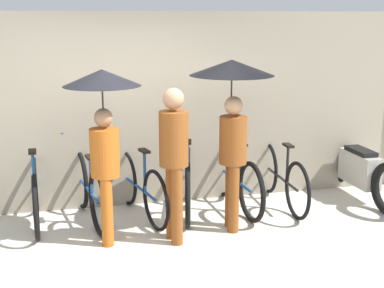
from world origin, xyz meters
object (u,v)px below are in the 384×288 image
at_px(parked_bicycle_1, 35,192).
at_px(pedestrian_center, 174,153).
at_px(pedestrian_leading, 103,114).
at_px(parked_bicycle_6, 281,177).
at_px(motorcycle, 359,171).
at_px(parked_bicycle_3, 140,187).
at_px(parked_bicycle_2, 89,189).
at_px(parked_bicycle_4, 188,181).
at_px(parked_bicycle_5, 235,179).
at_px(pedestrian_trailing, 232,98).

bearing_deg(parked_bicycle_1, pedestrian_center, -123.85).
bearing_deg(pedestrian_leading, parked_bicycle_6, 18.96).
bearing_deg(motorcycle, pedestrian_leading, 99.52).
height_order(parked_bicycle_3, parked_bicycle_6, parked_bicycle_6).
bearing_deg(parked_bicycle_1, motorcycle, -93.61).
height_order(parked_bicycle_2, parked_bicycle_4, parked_bicycle_2).
relative_size(parked_bicycle_1, parked_bicycle_6, 0.95).
height_order(parked_bicycle_5, pedestrian_center, pedestrian_center).
height_order(parked_bicycle_5, pedestrian_leading, pedestrian_leading).
bearing_deg(parked_bicycle_2, motorcycle, -100.03).
relative_size(parked_bicycle_2, motorcycle, 0.85).
xyz_separation_m(parked_bicycle_3, parked_bicycle_4, (0.64, 0.06, 0.02)).
height_order(parked_bicycle_2, pedestrian_center, pedestrian_center).
xyz_separation_m(parked_bicycle_1, parked_bicycle_6, (3.17, -0.08, -0.01)).
bearing_deg(parked_bicycle_5, pedestrian_center, 127.26).
xyz_separation_m(parked_bicycle_3, pedestrian_trailing, (1.01, -0.59, 1.18)).
height_order(parked_bicycle_4, parked_bicycle_5, parked_bicycle_5).
bearing_deg(parked_bicycle_3, parked_bicycle_5, -102.75).
bearing_deg(parked_bicycle_1, parked_bicycle_2, -97.19).
xyz_separation_m(parked_bicycle_2, parked_bicycle_5, (1.90, -0.00, -0.01)).
distance_m(parked_bicycle_3, parked_bicycle_6, 1.90).
bearing_deg(parked_bicycle_5, parked_bicycle_6, -96.14).
bearing_deg(parked_bicycle_4, parked_bicycle_5, -81.02).
bearing_deg(parked_bicycle_1, parked_bicycle_4, -92.82).
distance_m(parked_bicycle_2, pedestrian_trailing, 2.10).
bearing_deg(parked_bicycle_3, motorcycle, -103.44).
distance_m(parked_bicycle_2, motorcycle, 3.70).
xyz_separation_m(parked_bicycle_2, parked_bicycle_3, (0.63, -0.01, -0.01)).
distance_m(pedestrian_trailing, motorcycle, 2.44).
height_order(parked_bicycle_2, parked_bicycle_5, parked_bicycle_2).
distance_m(parked_bicycle_6, pedestrian_center, 1.95).
bearing_deg(parked_bicycle_6, parked_bicycle_3, 90.62).
height_order(parked_bicycle_6, pedestrian_center, pedestrian_center).
bearing_deg(parked_bicycle_4, motorcycle, -78.45).
xyz_separation_m(parked_bicycle_4, pedestrian_trailing, (0.37, -0.65, 1.16)).
relative_size(parked_bicycle_5, pedestrian_center, 1.03).
bearing_deg(parked_bicycle_6, pedestrian_trailing, 123.87).
xyz_separation_m(parked_bicycle_2, pedestrian_trailing, (1.64, -0.60, 1.17)).
bearing_deg(parked_bicycle_4, pedestrian_center, 171.25).
relative_size(pedestrian_leading, motorcycle, 0.95).
bearing_deg(parked_bicycle_5, parked_bicycle_3, 86.61).
relative_size(parked_bicycle_1, parked_bicycle_3, 1.00).
relative_size(parked_bicycle_2, pedestrian_leading, 0.90).
relative_size(parked_bicycle_5, motorcycle, 0.88).
distance_m(parked_bicycle_2, parked_bicycle_5, 1.90).
xyz_separation_m(parked_bicycle_5, pedestrian_trailing, (-0.26, -0.60, 1.17)).
bearing_deg(parked_bicycle_3, parked_bicycle_1, 73.93).
bearing_deg(parked_bicycle_4, pedestrian_trailing, -136.80).
relative_size(pedestrian_trailing, motorcycle, 0.99).
bearing_deg(pedestrian_leading, parked_bicycle_4, 36.57).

